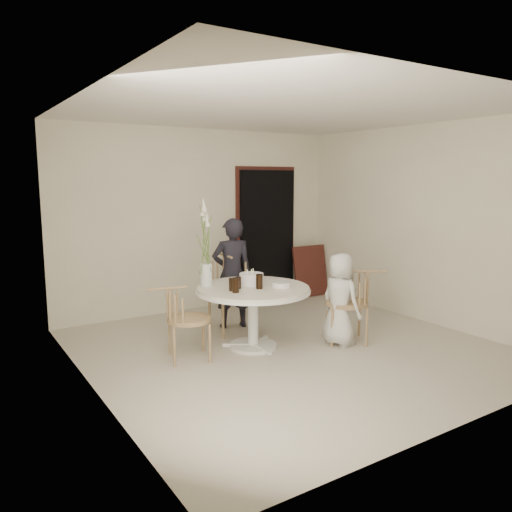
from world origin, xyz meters
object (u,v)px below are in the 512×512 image
table (253,296)px  chair_left (178,312)px  flower_vase (206,249)px  chair_far (228,281)px  boy (340,299)px  birthday_cake (251,279)px  chair_right (357,295)px  girl (232,273)px

table → chair_left: chair_left is taller
flower_vase → chair_far: bearing=40.5°
table → boy: size_ratio=1.21×
chair_left → birthday_cake: bearing=-73.6°
chair_right → table: bearing=-79.8°
birthday_cake → flower_vase: size_ratio=0.27×
table → girl: bearing=76.0°
table → girl: girl is taller
chair_far → chair_left: bearing=-138.8°
girl → chair_far: bearing=37.8°
table → chair_right: size_ratio=1.50×
chair_right → boy: 0.25m
chair_right → birthday_cake: birthday_cake is taller
birthday_cake → chair_left: bearing=-179.6°
chair_left → flower_vase: bearing=-46.4°
girl → chair_right: bearing=142.9°
chair_far → table: bearing=-92.9°
girl → birthday_cake: bearing=94.4°
chair_far → chair_right: bearing=-45.0°
flower_vase → boy: bearing=-30.7°
chair_far → chair_left: (-1.03, -0.72, -0.11)m
chair_right → chair_left: (-2.08, 0.59, -0.04)m
chair_far → boy: boy is taller
chair_right → chair_left: chair_right is taller
chair_far → girl: bearing=26.9°
girl → chair_left: bearing=51.1°
boy → chair_left: bearing=67.6°
table → boy: boy is taller
table → girl: 0.89m
table → chair_right: chair_right is taller
table → flower_vase: 0.77m
chair_left → chair_right: bearing=-89.7°
table → chair_left: 0.91m
flower_vase → girl: bearing=38.4°
girl → flower_vase: flower_vase is taller
chair_left → girl: (1.11, 0.75, 0.20)m
table → chair_far: size_ratio=1.34×
table → chair_left: bearing=173.7°
chair_far → flower_vase: bearing=-133.4°
birthday_cake → boy: bearing=-32.6°
boy → birthday_cake: 1.08m
chair_left → girl: 1.36m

